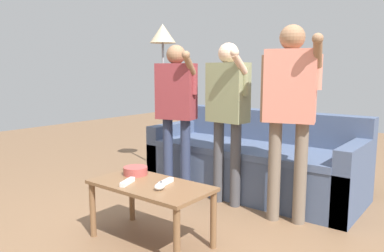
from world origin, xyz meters
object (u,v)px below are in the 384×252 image
object	(u,v)px
coffee_table	(151,193)
player_left	(176,103)
couch	(253,162)
player_center	(228,105)
snack_bowl	(135,171)
game_remote_nunchuk	(160,186)
player_right	(290,101)
floor_lamp	(163,47)
game_remote_wand_far	(127,182)
game_remote_wand_near	(166,182)

from	to	relation	value
coffee_table	player_left	distance (m)	1.15
couch	player_center	distance (m)	0.79
snack_bowl	game_remote_nunchuk	size ratio (longest dim) A/B	2.06
couch	player_right	world-z (taller)	player_right
floor_lamp	player_left	size ratio (longest dim) A/B	1.21
coffee_table	game_remote_wand_far	world-z (taller)	game_remote_wand_far
snack_bowl	game_remote_nunchuk	bearing A→B (deg)	-21.57
coffee_table	snack_bowl	distance (m)	0.29
player_left	player_center	xyz separation A→B (m)	(0.50, 0.11, 0.00)
floor_lamp	player_center	bearing A→B (deg)	-23.14
couch	player_center	bearing A→B (deg)	-90.53
snack_bowl	game_remote_wand_far	xyz separation A→B (m)	(0.13, -0.20, -0.01)
player_left	game_remote_wand_far	distance (m)	1.15
game_remote_wand_near	game_remote_wand_far	distance (m)	0.27
coffee_table	player_center	bearing A→B (deg)	89.81
player_right	game_remote_wand_near	distance (m)	1.15
snack_bowl	game_remote_wand_near	xyz separation A→B (m)	(0.34, -0.04, -0.01)
player_left	player_center	bearing A→B (deg)	12.12
coffee_table	player_center	xyz separation A→B (m)	(0.00, 0.98, 0.55)
snack_bowl	game_remote_nunchuk	xyz separation A→B (m)	(0.39, -0.16, -0.01)
game_remote_nunchuk	game_remote_wand_near	xyz separation A→B (m)	(-0.05, 0.12, -0.01)
game_remote_nunchuk	snack_bowl	bearing A→B (deg)	158.43
player_left	game_remote_wand_far	world-z (taller)	player_left
coffee_table	floor_lamp	distance (m)	2.26
player_left	game_remote_wand_near	xyz separation A→B (m)	(0.59, -0.82, -0.47)
game_remote_wand_near	player_center	bearing A→B (deg)	95.34
couch	game_remote_wand_near	size ratio (longest dim) A/B	13.66
couch	coffee_table	xyz separation A→B (m)	(-0.01, -1.48, 0.07)
player_center	player_right	world-z (taller)	player_right
coffee_table	game_remote_nunchuk	bearing A→B (deg)	-21.99
couch	snack_bowl	xyz separation A→B (m)	(-0.26, -1.38, 0.17)
game_remote_nunchuk	player_left	world-z (taller)	player_left
player_right	game_remote_wand_far	size ratio (longest dim) A/B	9.50
game_remote_nunchuk	player_left	size ratio (longest dim) A/B	0.06
player_center	player_right	size ratio (longest dim) A/B	0.93
floor_lamp	player_left	world-z (taller)	floor_lamp
couch	game_remote_nunchuk	bearing A→B (deg)	-84.97
snack_bowl	player_center	world-z (taller)	player_center
couch	coffee_table	world-z (taller)	couch
coffee_table	floor_lamp	size ratio (longest dim) A/B	0.50
couch	player_left	bearing A→B (deg)	-130.17
game_remote_nunchuk	game_remote_wand_near	bearing A→B (deg)	114.27
game_remote_nunchuk	floor_lamp	xyz separation A→B (m)	(-1.39, 1.57, 1.04)
game_remote_wand_far	coffee_table	bearing A→B (deg)	40.59
floor_lamp	game_remote_wand_near	world-z (taller)	floor_lamp
player_left	game_remote_wand_near	distance (m)	1.11
coffee_table	game_remote_nunchuk	distance (m)	0.18
coffee_table	player_left	world-z (taller)	player_left
player_center	game_remote_wand_near	distance (m)	1.04
game_remote_nunchuk	game_remote_wand_far	world-z (taller)	game_remote_nunchuk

